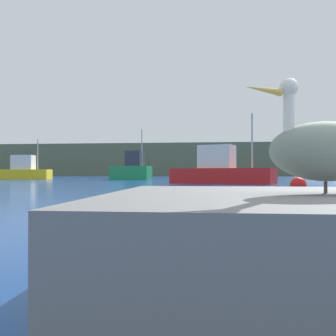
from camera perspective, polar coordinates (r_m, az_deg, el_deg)
name	(u,v)px	position (r m, az deg, el deg)	size (l,w,h in m)	color
hillside_backdrop	(216,160)	(83.74, 7.67, 1.29)	(140.00, 12.98, 7.18)	#5B664C
pier_dock	(328,234)	(3.28, 24.21, -9.61)	(3.67, 2.95, 0.67)	slate
pelican	(327,150)	(3.24, 24.02, 2.61)	(1.32, 0.90, 0.93)	gray
fishing_boat_white	(327,173)	(43.14, 23.98, -0.68)	(6.73, 4.51, 3.95)	white
fishing_boat_yellow	(21,171)	(44.90, -22.42, -0.43)	(7.13, 2.38, 4.62)	yellow
fishing_boat_red	(220,171)	(26.42, 8.36, -0.43)	(7.80, 4.96, 4.96)	red
fishing_boat_green	(132,169)	(39.75, -5.81, -0.10)	(4.81, 2.59, 5.49)	#1E8C4C
mooring_buoy	(298,185)	(15.09, 20.04, -2.58)	(0.63, 0.63, 0.63)	red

